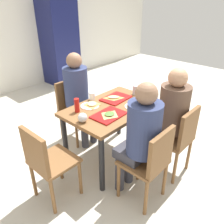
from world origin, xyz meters
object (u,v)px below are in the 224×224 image
(person_in_brown_jacket, at_px, (170,113))
(drink_fridge, at_px, (60,41))
(chair_far_side, at_px, (73,106))
(plastic_cup_b, at_px, (135,110))
(soda_can, at_px, (135,90))
(pizza_slice_d, at_px, (136,106))
(person_far_side, at_px, (78,92))
(main_table, at_px, (112,114))
(foil_bundle, at_px, (83,118))
(tray_red_near, at_px, (109,115))
(person_in_red, at_px, (140,134))
(paper_plate_near_edge, at_px, (134,107))
(chair_left_end, at_px, (46,160))
(plastic_cup_a, at_px, (92,96))
(pizza_slice_a, at_px, (110,114))
(pizza_slice_b, at_px, (114,97))
(paper_plate_center, at_px, (90,106))
(condiment_bottle, at_px, (77,105))
(chair_near_right, at_px, (179,137))
(pizza_slice_c, at_px, (92,104))
(chair_near_left, at_px, (151,161))
(tray_red_far, at_px, (116,98))

(person_in_brown_jacket, distance_m, drink_fridge, 3.64)
(chair_far_side, distance_m, plastic_cup_b, 1.09)
(soda_can, relative_size, drink_fridge, 0.06)
(pizza_slice_d, height_order, plastic_cup_b, plastic_cup_b)
(person_in_brown_jacket, xyz_separation_m, drink_fridge, (1.11, 3.46, 0.20))
(person_far_side, xyz_separation_m, plastic_cup_b, (0.03, -0.92, 0.04))
(main_table, height_order, foil_bundle, foil_bundle)
(main_table, xyz_separation_m, tray_red_near, (-0.19, -0.13, 0.12))
(foil_bundle, bearing_deg, pizza_slice_d, -17.20)
(person_in_red, distance_m, soda_can, 0.98)
(main_table, height_order, paper_plate_near_edge, paper_plate_near_edge)
(chair_left_end, bearing_deg, plastic_cup_a, 18.73)
(pizza_slice_a, xyz_separation_m, plastic_cup_a, (0.17, 0.45, 0.03))
(pizza_slice_b, bearing_deg, paper_plate_center, 167.58)
(pizza_slice_d, bearing_deg, tray_red_near, 166.14)
(condiment_bottle, relative_size, drink_fridge, 0.08)
(chair_near_right, relative_size, drink_fridge, 0.45)
(condiment_bottle, bearing_deg, foil_bundle, -117.01)
(main_table, relative_size, person_in_red, 0.87)
(paper_plate_near_edge, bearing_deg, condiment_bottle, 142.87)
(person_in_brown_jacket, bearing_deg, person_in_red, 180.00)
(soda_can, bearing_deg, condiment_bottle, 167.70)
(chair_left_end, distance_m, pizza_slice_c, 0.86)
(main_table, distance_m, chair_near_right, 0.81)
(person_in_red, relative_size, pizza_slice_c, 5.19)
(person_in_brown_jacket, height_order, pizza_slice_c, person_in_brown_jacket)
(person_in_red, distance_m, foil_bundle, 0.62)
(paper_plate_near_edge, relative_size, pizza_slice_b, 0.94)
(chair_far_side, relative_size, pizza_slice_c, 3.52)
(plastic_cup_a, height_order, foil_bundle, same)
(soda_can, bearing_deg, main_table, -177.80)
(chair_left_end, distance_m, person_in_red, 0.93)
(foil_bundle, bearing_deg, pizza_slice_b, 12.64)
(chair_left_end, bearing_deg, chair_near_right, -31.53)
(tray_red_near, bearing_deg, paper_plate_center, 85.14)
(plastic_cup_b, relative_size, condiment_bottle, 0.62)
(chair_near_right, xyz_separation_m, plastic_cup_a, (-0.31, 1.06, 0.28))
(drink_fridge, bearing_deg, pizza_slice_d, -111.56)
(chair_near_left, xyz_separation_m, pizza_slice_b, (0.45, 0.87, 0.26))
(plastic_cup_a, distance_m, soda_can, 0.58)
(chair_near_right, relative_size, pizza_slice_a, 4.27)
(tray_red_far, relative_size, pizza_slice_d, 1.27)
(paper_plate_center, relative_size, pizza_slice_d, 0.78)
(pizza_slice_d, bearing_deg, person_in_brown_jacket, -74.80)
(foil_bundle, relative_size, drink_fridge, 0.05)
(chair_left_end, height_order, plastic_cup_a, chair_left_end)
(chair_near_left, relative_size, tray_red_far, 2.39)
(tray_red_near, height_order, pizza_slice_a, pizza_slice_a)
(person_in_red, relative_size, tray_red_far, 3.53)
(chair_near_right, height_order, pizza_slice_d, chair_near_right)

